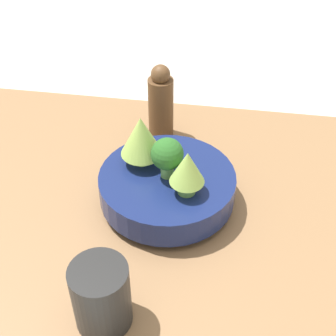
# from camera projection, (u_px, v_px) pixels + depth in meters

# --- Properties ---
(ground_plane) EXTENTS (6.00, 6.00, 0.00)m
(ground_plane) POSITION_uv_depth(u_px,v_px,m) (167.00, 215.00, 0.83)
(ground_plane) COLOR beige
(table) EXTENTS (1.18, 0.63, 0.03)m
(table) POSITION_uv_depth(u_px,v_px,m) (167.00, 209.00, 0.82)
(table) COLOR olive
(table) RESTS_ON ground_plane
(bowl) EXTENTS (0.23, 0.23, 0.06)m
(bowl) POSITION_uv_depth(u_px,v_px,m) (168.00, 189.00, 0.78)
(bowl) COLOR navy
(bowl) RESTS_ON table
(romanesco_piece_near) EXTENTS (0.07, 0.07, 0.09)m
(romanesco_piece_near) POSITION_uv_depth(u_px,v_px,m) (141.00, 137.00, 0.76)
(romanesco_piece_near) COLOR #7AB256
(romanesco_piece_near) RESTS_ON bowl
(broccoli_floret_center) EXTENTS (0.05, 0.05, 0.07)m
(broccoli_floret_center) POSITION_uv_depth(u_px,v_px,m) (168.00, 157.00, 0.74)
(broccoli_floret_center) COLOR #6BA34C
(broccoli_floret_center) RESTS_ON bowl
(romanesco_piece_far) EXTENTS (0.06, 0.06, 0.08)m
(romanesco_piece_far) POSITION_uv_depth(u_px,v_px,m) (187.00, 169.00, 0.71)
(romanesco_piece_far) COLOR #609347
(romanesco_piece_far) RESTS_ON bowl
(cup) EXTENTS (0.08, 0.08, 0.10)m
(cup) POSITION_uv_depth(u_px,v_px,m) (101.00, 296.00, 0.60)
(cup) COLOR black
(cup) RESTS_ON table
(pepper_mill) EXTENTS (0.05, 0.05, 0.16)m
(pepper_mill) POSITION_uv_depth(u_px,v_px,m) (161.00, 104.00, 0.91)
(pepper_mill) COLOR brown
(pepper_mill) RESTS_ON table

